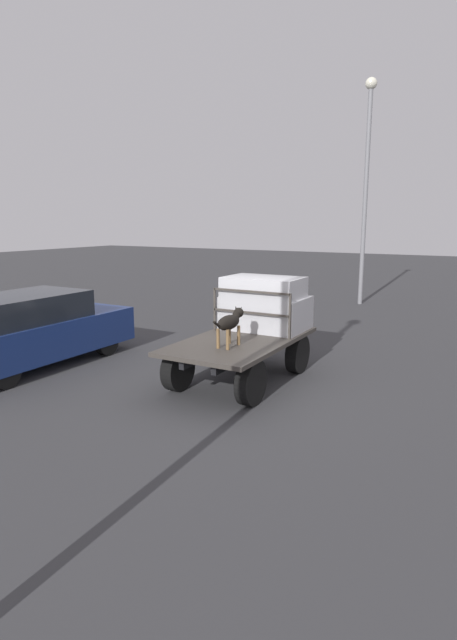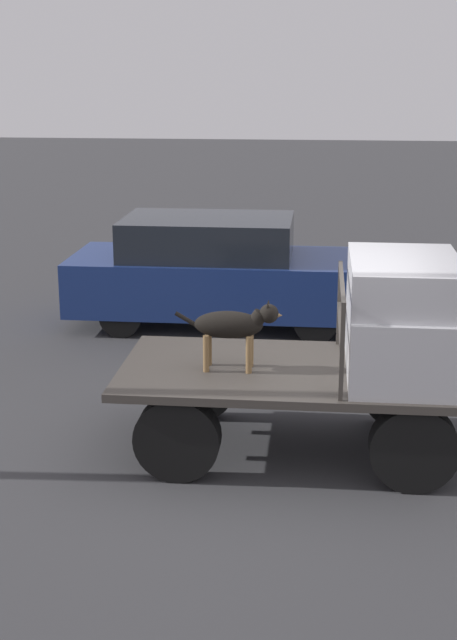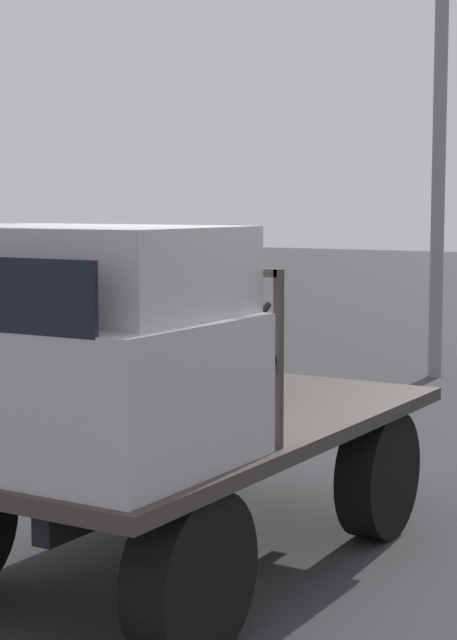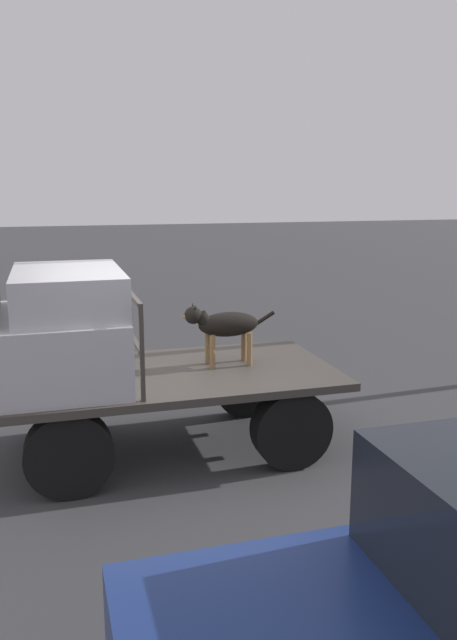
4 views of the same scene
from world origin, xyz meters
name	(u,v)px [view 1 (image 1 of 4)]	position (x,y,z in m)	size (l,w,h in m)	color
ground_plane	(241,381)	(0.00, 0.00, 0.00)	(80.00, 80.00, 0.00)	#38383A
flatbed_truck	(241,351)	(0.00, 0.00, 0.60)	(3.44, 1.83, 0.86)	black
truck_cab	(265,304)	(1.04, 0.00, 1.38)	(1.20, 1.71, 1.10)	#B7B7BC
truck_headboard	(251,306)	(0.40, 0.00, 1.44)	(0.04, 1.71, 0.89)	#3D3833
dog	(230,322)	(-0.60, -0.09, 1.30)	(1.04, 0.26, 0.70)	brown
parked_sedan	(33,330)	(-1.27, 4.40, 0.80)	(4.41, 1.79, 1.59)	black
light_pole_far	(367,171)	(10.40, 0.42, 4.87)	(0.41, 0.41, 8.01)	gray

